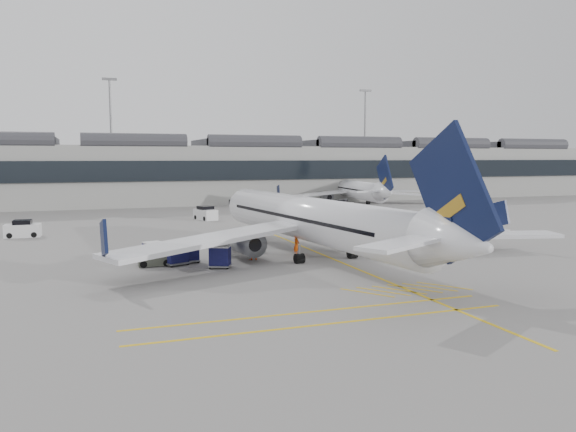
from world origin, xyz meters
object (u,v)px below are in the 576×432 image
object	(u,v)px
airliner_main	(316,221)
pushback_tug	(154,258)
belt_loader	(232,247)
ramp_agent_a	(296,245)
baggage_cart_a	(220,256)
ramp_agent_b	(252,249)

from	to	relation	value
airliner_main	pushback_tug	size ratio (longest dim) A/B	16.20
belt_loader	ramp_agent_a	size ratio (longest dim) A/B	2.46
belt_loader	pushback_tug	bearing A→B (deg)	-153.83
baggage_cart_a	pushback_tug	bearing A→B (deg)	176.26
ramp_agent_a	ramp_agent_b	xyz separation A→B (m)	(-4.49, -0.94, -0.01)
baggage_cart_a	ramp_agent_b	xyz separation A→B (m)	(3.40, 2.50, -0.01)
baggage_cart_a	airliner_main	bearing A→B (deg)	35.65
airliner_main	belt_loader	bearing A→B (deg)	137.99
ramp_agent_a	belt_loader	bearing A→B (deg)	107.50
baggage_cart_a	ramp_agent_b	bearing A→B (deg)	61.04
airliner_main	ramp_agent_b	xyz separation A→B (m)	(-5.70, 0.74, -2.32)
baggage_cart_a	belt_loader	bearing A→B (deg)	92.59
belt_loader	ramp_agent_a	distance (m)	6.07
ramp_agent_a	pushback_tug	size ratio (longest dim) A/B	0.75
ramp_agent_a	pushback_tug	bearing A→B (deg)	139.81
baggage_cart_a	pushback_tug	distance (m)	5.63
ramp_agent_b	pushback_tug	world-z (taller)	ramp_agent_b
ramp_agent_b	pushback_tug	size ratio (longest dim) A/B	0.74
belt_loader	ramp_agent_a	bearing A→B (deg)	-28.85
baggage_cart_a	pushback_tug	size ratio (longest dim) A/B	0.83
ramp_agent_a	ramp_agent_b	bearing A→B (deg)	148.26
belt_loader	ramp_agent_b	xyz separation A→B (m)	(0.81, -3.87, 0.39)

